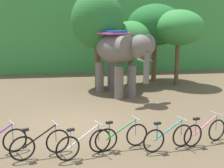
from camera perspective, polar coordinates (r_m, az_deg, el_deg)
name	(u,v)px	position (r m, az deg, el deg)	size (l,w,h in m)	color
ground_plane	(74,126)	(10.78, -7.56, -8.15)	(80.00, 80.00, 0.00)	brown
foliage_hedge	(71,34)	(24.17, -8.10, 9.79)	(36.00, 6.00, 5.47)	#3D8E42
tree_center_right	(97,21)	(16.24, -2.91, 12.31)	(2.86, 2.86, 5.34)	brown
tree_center_left	(131,39)	(17.08, 3.69, 8.84)	(2.45, 2.45, 3.75)	brown
tree_left	(155,25)	(18.36, 8.47, 11.35)	(3.43, 3.43, 4.76)	brown
tree_center	(179,28)	(17.42, 12.94, 10.69)	(2.89, 2.89, 4.38)	brown
elephant	(119,52)	(14.57, 1.36, 6.22)	(3.04, 4.14, 3.78)	#665E56
bike_black	(40,144)	(8.51, -13.89, -11.32)	(1.61, 0.75, 0.92)	black
bike_white	(84,144)	(8.32, -5.47, -11.57)	(1.59, 0.78, 0.92)	black
bike_green	(122,136)	(8.77, 1.91, -10.24)	(1.67, 0.60, 0.92)	black
bike_teal	(168,137)	(8.86, 11.00, -10.22)	(1.66, 0.62, 0.92)	black
bike_pink	(205,132)	(9.54, 17.80, -8.94)	(1.63, 0.71, 0.92)	black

